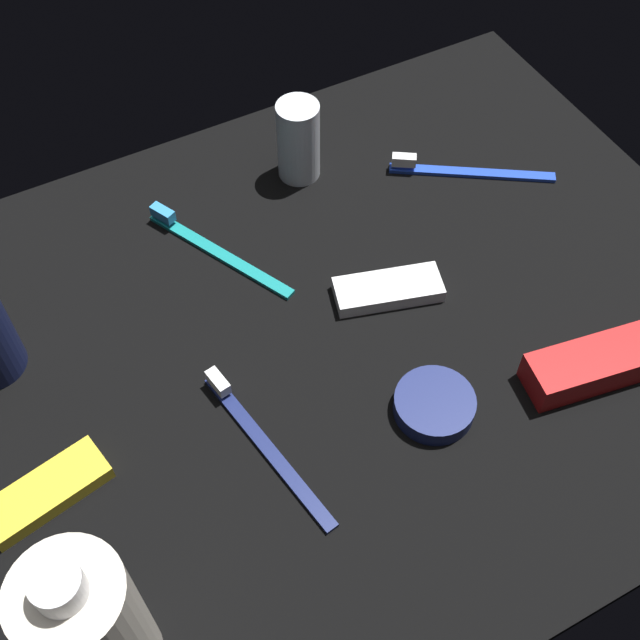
{
  "coord_description": "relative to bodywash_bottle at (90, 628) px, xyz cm",
  "views": [
    {
      "loc": [
        -20.62,
        -38.98,
        63.59
      ],
      "look_at": [
        0.0,
        0.0,
        3.0
      ],
      "focal_mm": 46.4,
      "sensor_mm": 36.0,
      "label": 1
    }
  ],
  "objects": [
    {
      "name": "ground_plane",
      "position": [
        26.73,
        18.07,
        -8.2
      ],
      "size": [
        84.0,
        64.0,
        1.2
      ],
      "primitive_type": "cube",
      "color": "black"
    },
    {
      "name": "bodywash_bottle",
      "position": [
        0.0,
        0.0,
        0.0
      ],
      "size": [
        7.48,
        7.48,
        16.94
      ],
      "color": "silver",
      "rests_on": "ground_plane"
    },
    {
      "name": "deodorant_stick",
      "position": [
        35.1,
        38.74,
        -3.05
      ],
      "size": [
        4.53,
        4.53,
        9.09
      ],
      "primitive_type": "cylinder",
      "color": "silver",
      "rests_on": "ground_plane"
    },
    {
      "name": "toothbrush_navy",
      "position": [
        17.19,
        10.97,
        -6.99
      ],
      "size": [
        4.19,
        17.95,
        2.1
      ],
      "color": "navy",
      "rests_on": "ground_plane"
    },
    {
      "name": "toothbrush_blue",
      "position": [
        50.68,
        30.27,
        -6.99
      ],
      "size": [
        15.79,
        10.74,
        2.1
      ],
      "color": "blue",
      "rests_on": "ground_plane"
    },
    {
      "name": "toothbrush_teal",
      "position": [
        22.12,
        32.86,
        -6.99
      ],
      "size": [
        9.03,
        16.68,
        2.1
      ],
      "color": "teal",
      "rests_on": "ground_plane"
    },
    {
      "name": "toothpaste_box_red",
      "position": [
        49.04,
        2.7,
        -6.0
      ],
      "size": [
        18.08,
        7.23,
        3.2
      ],
      "primitive_type": "cube",
      "rotation": [
        0.0,
        0.0,
        -0.17
      ],
      "color": "red",
      "rests_on": "ground_plane"
    },
    {
      "name": "snack_bar_yellow",
      "position": [
        -0.42,
        14.6,
        -6.85
      ],
      "size": [
        10.99,
        5.98,
        1.5
      ],
      "primitive_type": "cube",
      "rotation": [
        0.0,
        0.0,
        0.2
      ],
      "color": "yellow",
      "rests_on": "ground_plane"
    },
    {
      "name": "snack_bar_white",
      "position": [
        35.03,
        19.65,
        -6.85
      ],
      "size": [
        11.11,
        6.78,
        1.5
      ],
      "primitive_type": "cube",
      "rotation": [
        0.0,
        0.0,
        -0.29
      ],
      "color": "white",
      "rests_on": "ground_plane"
    },
    {
      "name": "cream_tin_left",
      "position": [
        32.0,
        6.64,
        -6.71
      ],
      "size": [
        7.17,
        7.17,
        1.77
      ],
      "primitive_type": "cylinder",
      "color": "navy",
      "rests_on": "ground_plane"
    }
  ]
}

